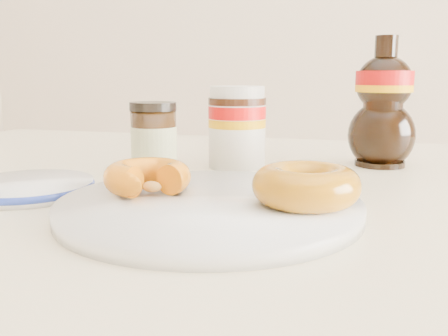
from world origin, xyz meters
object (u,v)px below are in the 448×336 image
(dining_table, at_px, (268,256))
(plate, at_px, (209,206))
(donut_bitten, at_px, (147,177))
(nutella_jar, at_px, (237,124))
(dark_jar, at_px, (154,140))
(syrup_bottle, at_px, (383,102))
(donut_whole, at_px, (306,185))
(blue_rim_saucer, at_px, (28,187))

(dining_table, height_order, plate, plate)
(dining_table, bearing_deg, donut_bitten, -132.17)
(dining_table, distance_m, nutella_jar, 0.20)
(dark_jar, bearing_deg, syrup_bottle, 28.94)
(plate, xyz_separation_m, dark_jar, (-0.12, 0.15, 0.04))
(dining_table, distance_m, donut_whole, 0.17)
(blue_rim_saucer, bearing_deg, plate, -5.67)
(donut_bitten, relative_size, dark_jar, 0.92)
(dining_table, distance_m, plate, 0.16)
(syrup_bottle, bearing_deg, dining_table, -124.55)
(donut_bitten, relative_size, donut_whole, 0.89)
(donut_whole, distance_m, dark_jar, 0.26)
(blue_rim_saucer, bearing_deg, syrup_bottle, 37.34)
(donut_whole, bearing_deg, syrup_bottle, 76.88)
(plate, height_order, dark_jar, dark_jar)
(donut_whole, xyz_separation_m, dark_jar, (-0.21, 0.14, 0.01))
(donut_bitten, height_order, donut_whole, donut_whole)
(donut_bitten, distance_m, syrup_bottle, 0.38)
(nutella_jar, xyz_separation_m, syrup_bottle, (0.20, 0.07, 0.03))
(dining_table, height_order, dark_jar, dark_jar)
(blue_rim_saucer, bearing_deg, donut_whole, -2.55)
(nutella_jar, bearing_deg, donut_bitten, -97.97)
(donut_bitten, bearing_deg, dining_table, 61.55)
(dining_table, distance_m, syrup_bottle, 0.28)
(nutella_jar, bearing_deg, dining_table, -59.27)
(plate, bearing_deg, donut_bitten, 169.55)
(dining_table, height_order, syrup_bottle, syrup_bottle)
(plate, bearing_deg, donut_whole, 5.06)
(nutella_jar, relative_size, blue_rim_saucer, 0.80)
(plate, relative_size, syrup_bottle, 1.56)
(dining_table, height_order, donut_bitten, donut_bitten)
(dining_table, relative_size, blue_rim_saucer, 9.84)
(dining_table, height_order, blue_rim_saucer, blue_rim_saucer)
(syrup_bottle, bearing_deg, nutella_jar, -161.53)
(dining_table, xyz_separation_m, dark_jar, (-0.16, 0.03, 0.13))
(blue_rim_saucer, bearing_deg, dark_jar, 54.43)
(nutella_jar, height_order, syrup_bottle, syrup_bottle)
(syrup_bottle, xyz_separation_m, blue_rim_saucer, (-0.37, -0.29, -0.08))
(syrup_bottle, bearing_deg, donut_whole, -103.12)
(syrup_bottle, height_order, dark_jar, syrup_bottle)
(dining_table, bearing_deg, donut_whole, -64.53)
(donut_whole, bearing_deg, donut_bitten, 178.27)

